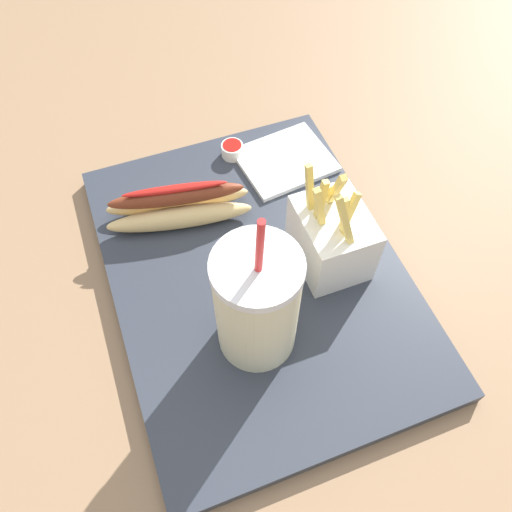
{
  "coord_description": "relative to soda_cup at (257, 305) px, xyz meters",
  "views": [
    {
      "loc": [
        0.31,
        -0.12,
        0.55
      ],
      "look_at": [
        0.0,
        0.0,
        0.05
      ],
      "focal_mm": 36.28,
      "sensor_mm": 36.0,
      "label": 1
    }
  ],
  "objects": [
    {
      "name": "napkin_stack",
      "position": [
        -0.23,
        0.13,
        -0.07
      ],
      "size": [
        0.12,
        0.13,
        0.01
      ],
      "primitive_type": "cube",
      "rotation": [
        0.0,
        0.0,
        0.12
      ],
      "color": "white",
      "rests_on": "food_tray"
    },
    {
      "name": "soda_cup",
      "position": [
        0.0,
        0.0,
        0.0
      ],
      "size": [
        0.09,
        0.09,
        0.22
      ],
      "color": "beige",
      "rests_on": "food_tray"
    },
    {
      "name": "ground_plane",
      "position": [
        -0.08,
        0.03,
        -0.11
      ],
      "size": [
        2.4,
        2.4,
        0.02
      ],
      "primitive_type": "cube",
      "color": "#8C6B4C"
    },
    {
      "name": "fries_basket",
      "position": [
        -0.07,
        0.12,
        -0.03
      ],
      "size": [
        0.09,
        0.08,
        0.16
      ],
      "color": "white",
      "rests_on": "food_tray"
    },
    {
      "name": "ketchup_cup_2",
      "position": [
        -0.27,
        0.07,
        -0.07
      ],
      "size": [
        0.03,
        0.03,
        0.02
      ],
      "color": "white",
      "rests_on": "food_tray"
    },
    {
      "name": "hot_dog_1",
      "position": [
        -0.19,
        -0.03,
        -0.05
      ],
      "size": [
        0.09,
        0.19,
        0.06
      ],
      "color": "#DBB775",
      "rests_on": "food_tray"
    },
    {
      "name": "ketchup_cup_1",
      "position": [
        -0.1,
        0.03,
        -0.07
      ],
      "size": [
        0.03,
        0.03,
        0.02
      ],
      "color": "white",
      "rests_on": "food_tray"
    },
    {
      "name": "food_tray",
      "position": [
        -0.08,
        0.03,
        -0.09
      ],
      "size": [
        0.46,
        0.34,
        0.02
      ],
      "primitive_type": "cube",
      "color": "#2D333D",
      "rests_on": "ground_plane"
    }
  ]
}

